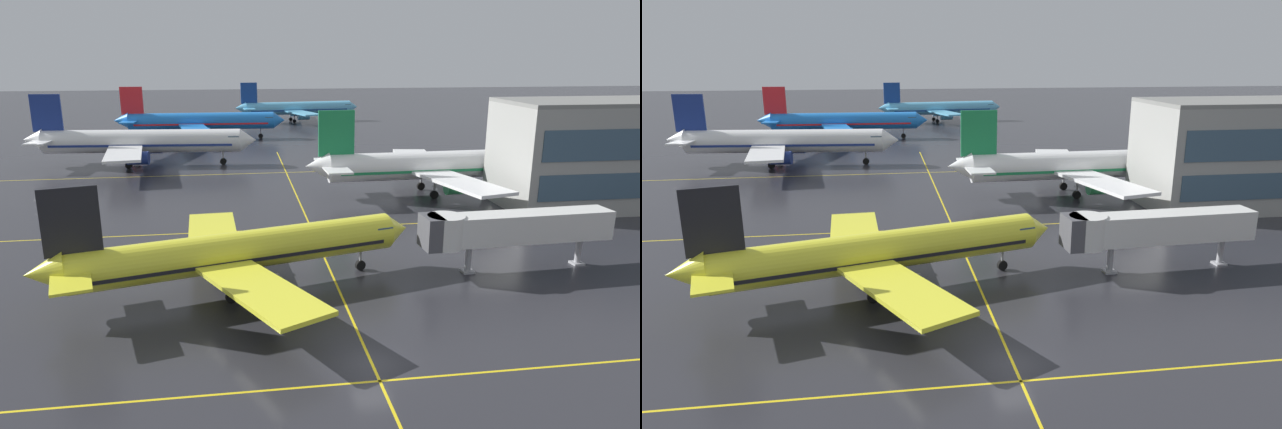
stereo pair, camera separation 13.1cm
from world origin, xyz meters
The scene contains 8 objects.
ground_plane centered at (0.00, 0.00, 0.00)m, with size 600.00×600.00×0.00m, color #28282D.
airliner_front_gate centered at (-8.44, 13.46, 3.47)m, with size 32.24×27.47×10.16m.
airliner_second_row centered at (20.18, 44.29, 4.15)m, with size 39.03×33.71×12.15m.
airliner_third_row centered at (-25.20, 72.62, 4.34)m, with size 40.93×35.20×12.72m.
airliner_far_left_stand centered at (-16.42, 104.14, 4.18)m, with size 39.24×33.95×12.23m.
airliner_far_right_stand centered at (9.92, 136.58, 3.93)m, with size 37.02×31.70×11.51m.
taxiway_markings centered at (0.00, 30.31, 0.00)m, with size 168.65×106.63×0.01m.
jet_bridge centered at (15.69, 14.63, 4.06)m, with size 18.28×3.75×5.58m.
Camera 1 is at (-8.17, -32.05, 19.46)m, focal length 31.93 mm.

